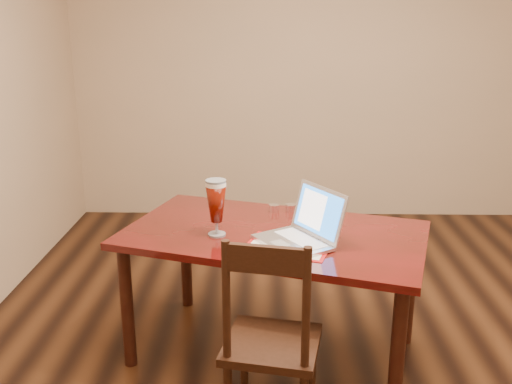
{
  "coord_description": "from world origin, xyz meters",
  "views": [
    {
      "loc": [
        -0.53,
        -2.59,
        1.76
      ],
      "look_at": [
        -0.59,
        0.11,
        0.94
      ],
      "focal_mm": 40.0,
      "sensor_mm": 36.0,
      "label": 1
    }
  ],
  "objects": [
    {
      "name": "dining_chair",
      "position": [
        -0.51,
        -0.45,
        0.44
      ],
      "size": [
        0.46,
        0.45,
        0.94
      ],
      "rotation": [
        0.0,
        0.0,
        -0.19
      ],
      "color": "black",
      "rests_on": "ground"
    },
    {
      "name": "room_shell",
      "position": [
        0.0,
        0.0,
        1.76
      ],
      "size": [
        4.51,
        5.01,
        2.71
      ],
      "color": "tan",
      "rests_on": "ground"
    },
    {
      "name": "ground",
      "position": [
        0.0,
        0.0,
        0.0
      ],
      "size": [
        5.0,
        5.0,
        0.0
      ],
      "primitive_type": "plane",
      "color": "black",
      "rests_on": "ground"
    },
    {
      "name": "dining_table",
      "position": [
        -0.5,
        0.15,
        0.64
      ],
      "size": [
        1.7,
        1.27,
        1.0
      ],
      "rotation": [
        0.0,
        0.0,
        -0.31
      ],
      "color": "#510A0B",
      "rests_on": "ground"
    }
  ]
}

